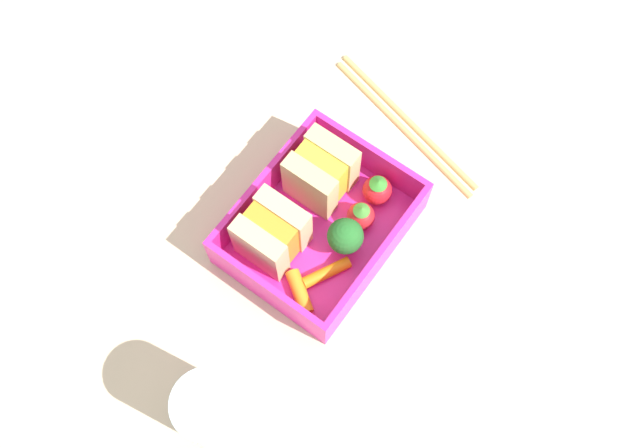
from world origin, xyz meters
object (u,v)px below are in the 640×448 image
at_px(sandwich_center_left, 321,172).
at_px(strawberry_far_left, 361,216).
at_px(carrot_stick_far_left, 300,292).
at_px(chopstick_pair, 404,122).
at_px(sandwich_left, 272,234).
at_px(drinking_glass, 214,411).
at_px(broccoli_floret, 343,239).
at_px(strawberry_left, 377,190).
at_px(carrot_stick_left, 327,273).

xyz_separation_m(sandwich_center_left, strawberry_far_left, (-0.01, -0.05, -0.02)).
bearing_deg(carrot_stick_far_left, chopstick_pair, 6.63).
bearing_deg(sandwich_left, drinking_glass, -159.06).
xyz_separation_m(broccoli_floret, chopstick_pair, (0.16, 0.03, -0.04)).
bearing_deg(carrot_stick_far_left, strawberry_far_left, -2.20).
bearing_deg(drinking_glass, carrot_stick_far_left, 4.29).
bearing_deg(broccoli_floret, chopstick_pair, 11.42).
bearing_deg(strawberry_left, carrot_stick_left, -175.29).
bearing_deg(broccoli_floret, carrot_stick_left, -174.95).
distance_m(carrot_stick_far_left, drinking_glass, 0.14).
height_order(sandwich_center_left, strawberry_left, sandwich_center_left).
bearing_deg(sandwich_left, chopstick_pair, -7.40).
height_order(strawberry_far_left, strawberry_left, strawberry_left).
height_order(carrot_stick_left, strawberry_far_left, strawberry_far_left).
xyz_separation_m(sandwich_center_left, carrot_stick_left, (-0.07, -0.06, -0.02)).
xyz_separation_m(broccoli_floret, drinking_glass, (-0.19, -0.00, 0.01)).
relative_size(broccoli_floret, strawberry_far_left, 1.36).
xyz_separation_m(sandwich_center_left, drinking_glass, (-0.24, -0.06, 0.01)).
distance_m(broccoli_floret, strawberry_left, 0.07).
bearing_deg(sandwich_left, broccoli_floret, -57.66).
distance_m(sandwich_left, chopstick_pair, 0.20).
bearing_deg(strawberry_left, drinking_glass, -178.05).
relative_size(strawberry_far_left, chopstick_pair, 0.16).
height_order(sandwich_center_left, carrot_stick_left, sandwich_center_left).
xyz_separation_m(sandwich_left, carrot_stick_far_left, (-0.03, -0.05, -0.02)).
bearing_deg(carrot_stick_left, chopstick_pair, 10.40).
relative_size(carrot_stick_left, strawberry_left, 1.38).
relative_size(broccoli_floret, strawberry_left, 1.29).
xyz_separation_m(carrot_stick_far_left, strawberry_left, (0.13, -0.00, 0.01)).
bearing_deg(chopstick_pair, strawberry_far_left, -166.75).
height_order(chopstick_pair, drinking_glass, drinking_glass).
bearing_deg(carrot_stick_left, strawberry_left, 4.71).
height_order(carrot_stick_far_left, drinking_glass, drinking_glass).
bearing_deg(drinking_glass, strawberry_left, 1.95).
height_order(sandwich_center_left, broccoli_floret, sandwich_center_left).
height_order(carrot_stick_far_left, strawberry_far_left, strawberry_far_left).
relative_size(carrot_stick_left, drinking_glass, 0.49).
bearing_deg(sandwich_left, strawberry_far_left, -37.84).
distance_m(carrot_stick_far_left, strawberry_far_left, 0.10).
bearing_deg(broccoli_floret, strawberry_left, 4.55).
xyz_separation_m(carrot_stick_far_left, broccoli_floret, (0.06, -0.01, 0.02)).
xyz_separation_m(sandwich_left, carrot_stick_left, (0.01, -0.06, -0.02)).
bearing_deg(chopstick_pair, strawberry_left, -163.87).
distance_m(carrot_stick_left, strawberry_left, 0.10).
relative_size(carrot_stick_far_left, carrot_stick_left, 0.88).
height_order(carrot_stick_left, chopstick_pair, carrot_stick_left).
height_order(sandwich_left, strawberry_left, sandwich_left).
height_order(sandwich_center_left, chopstick_pair, sandwich_center_left).
height_order(sandwich_left, chopstick_pair, sandwich_left).
distance_m(carrot_stick_left, chopstick_pair, 0.19).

